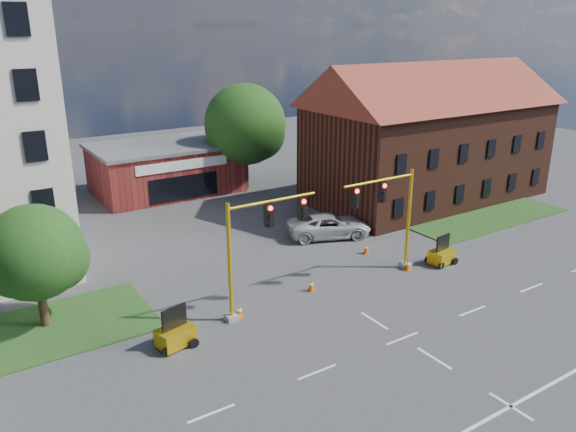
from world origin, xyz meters
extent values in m
plane|color=#444447|center=(0.00, 0.00, 0.00)|extent=(120.00, 120.00, 0.00)
cube|color=#214B1C|center=(18.00, 9.00, 0.04)|extent=(14.00, 4.00, 0.08)
cube|color=maroon|center=(0.00, 30.00, 2.00)|extent=(12.00, 8.00, 4.00)
cube|color=#5F5F61|center=(0.00, 30.00, 4.15)|extent=(12.40, 8.40, 0.30)
cube|color=white|center=(0.00, 25.95, 3.20)|extent=(8.00, 0.10, 0.80)
cube|color=black|center=(0.00, 25.95, 1.30)|extent=(6.00, 0.10, 2.00)
cube|color=#4A2316|center=(18.00, 16.00, 4.00)|extent=(20.00, 10.00, 8.00)
cylinder|color=#3E2616|center=(6.50, 27.00, 2.07)|extent=(0.44, 0.44, 4.14)
sphere|color=#1B4816|center=(6.50, 27.00, 5.83)|extent=(7.22, 7.22, 7.22)
sphere|color=#1B4816|center=(7.94, 27.30, 4.89)|extent=(5.05, 5.05, 5.05)
cylinder|color=#3E2616|center=(-14.00, 10.50, 1.40)|extent=(0.44, 0.44, 2.79)
sphere|color=#1B4816|center=(-14.00, 10.50, 3.94)|extent=(4.65, 4.65, 4.65)
sphere|color=#1B4816|center=(-13.07, 10.80, 3.30)|extent=(3.25, 3.25, 3.25)
cube|color=gray|center=(-6.00, 6.00, 0.15)|extent=(0.60, 0.60, 0.30)
cylinder|color=gold|center=(-6.00, 6.00, 3.10)|extent=(0.20, 0.20, 6.20)
cylinder|color=gold|center=(-3.50, 6.00, 5.90)|extent=(5.00, 0.14, 0.14)
cube|color=black|center=(-3.75, 6.00, 5.20)|extent=(0.40, 0.32, 1.20)
cube|color=black|center=(-1.75, 6.00, 5.20)|extent=(0.40, 0.32, 1.20)
sphere|color=#FF0C07|center=(-3.75, 5.82, 5.60)|extent=(0.24, 0.24, 0.24)
cube|color=gray|center=(6.00, 6.00, 0.15)|extent=(0.60, 0.60, 0.30)
cylinder|color=gold|center=(6.00, 6.00, 3.10)|extent=(0.20, 0.20, 6.20)
cylinder|color=gold|center=(3.50, 6.00, 5.90)|extent=(5.00, 0.14, 0.14)
cube|color=black|center=(3.75, 6.00, 5.20)|extent=(0.40, 0.32, 1.20)
cube|color=black|center=(1.75, 6.00, 5.20)|extent=(0.40, 0.32, 1.20)
sphere|color=#FF0C07|center=(3.75, 5.82, 5.60)|extent=(0.24, 0.24, 0.24)
cube|color=gold|center=(-9.29, 5.27, 0.51)|extent=(1.89, 1.47, 0.84)
cube|color=black|center=(-9.29, 5.27, 1.49)|extent=(1.30, 0.40, 1.03)
cube|color=gold|center=(8.30, 5.19, 0.49)|extent=(1.72, 1.27, 0.79)
cube|color=black|center=(8.30, 5.19, 1.41)|extent=(1.24, 0.28, 0.97)
cube|color=orange|center=(-5.54, 6.03, 0.02)|extent=(0.38, 0.38, 0.04)
cone|color=orange|center=(-5.54, 6.03, 0.35)|extent=(0.40, 0.40, 0.70)
cylinder|color=white|center=(-5.54, 6.03, 0.42)|extent=(0.27, 0.27, 0.09)
cube|color=orange|center=(-0.73, 6.49, 0.02)|extent=(0.38, 0.38, 0.04)
cone|color=orange|center=(-0.73, 6.49, 0.35)|extent=(0.40, 0.40, 0.70)
cylinder|color=white|center=(-0.73, 6.49, 0.42)|extent=(0.27, 0.27, 0.09)
cube|color=orange|center=(5.82, 5.62, 0.02)|extent=(0.38, 0.38, 0.04)
cone|color=orange|center=(5.82, 5.62, 0.35)|extent=(0.40, 0.40, 0.70)
cylinder|color=white|center=(5.82, 5.62, 0.42)|extent=(0.27, 0.27, 0.09)
cube|color=orange|center=(5.40, 8.98, 0.02)|extent=(0.38, 0.38, 0.04)
cone|color=orange|center=(5.40, 8.98, 0.35)|extent=(0.40, 0.40, 0.70)
cylinder|color=white|center=(5.40, 8.98, 0.42)|extent=(0.27, 0.27, 0.09)
imported|color=silver|center=(5.29, 12.82, 0.81)|extent=(6.44, 4.67, 1.63)
camera|label=1|loc=(-17.31, -16.64, 14.11)|focal=35.00mm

